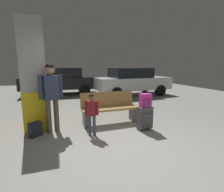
% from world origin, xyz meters
% --- Properties ---
extents(ground_plane, '(18.00, 18.00, 0.10)m').
position_xyz_m(ground_plane, '(0.00, 4.00, -0.05)').
color(ground_plane, gray).
extents(structural_pillar, '(0.57, 0.57, 2.76)m').
position_xyz_m(structural_pillar, '(-1.75, 1.82, 1.37)').
color(structural_pillar, yellow).
rests_on(structural_pillar, ground_plane).
extents(bench, '(1.62, 0.58, 0.89)m').
position_xyz_m(bench, '(0.19, 1.65, 0.44)').
color(bench, '#9E7A42').
rests_on(bench, ground_plane).
extents(suitcase, '(0.41, 0.29, 0.60)m').
position_xyz_m(suitcase, '(0.90, 0.84, 0.32)').
color(suitcase, '#4C4C51').
rests_on(suitcase, ground_plane).
extents(backpack_bright, '(0.28, 0.20, 0.34)m').
position_xyz_m(backpack_bright, '(0.90, 0.84, 0.77)').
color(backpack_bright, '#D833A5').
rests_on(backpack_bright, suitcase).
extents(child, '(0.31, 0.26, 1.01)m').
position_xyz_m(child, '(-0.47, 0.89, 0.62)').
color(child, '#4C5160').
rests_on(child, ground_plane).
extents(adult, '(0.55, 0.30, 1.68)m').
position_xyz_m(adult, '(-1.35, 1.41, 1.04)').
color(adult, brown).
rests_on(adult, ground_plane).
extents(backpack_dark_floor, '(0.32, 0.31, 0.34)m').
position_xyz_m(backpack_dark_floor, '(-1.75, 1.26, 0.17)').
color(backpack_dark_floor, '#1E232D').
rests_on(backpack_dark_floor, ground_plane).
extents(parked_car_near, '(4.20, 1.99, 1.51)m').
position_xyz_m(parked_car_near, '(2.76, 5.76, 0.81)').
color(parked_car_near, silver).
rests_on(parked_car_near, ground_plane).
extents(parked_car_far, '(4.16, 1.91, 1.51)m').
position_xyz_m(parked_car_far, '(-1.01, 7.26, 0.81)').
color(parked_car_far, black).
rests_on(parked_car_far, ground_plane).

